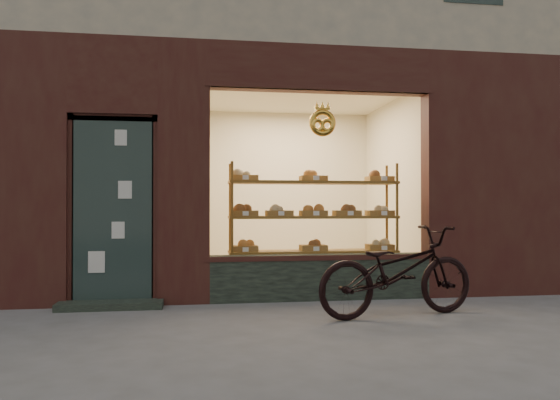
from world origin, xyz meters
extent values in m
plane|color=slate|center=(0.00, 0.00, 0.00)|extent=(90.00, 90.00, 0.00)
cube|color=black|center=(0.45, 2.12, 0.28)|extent=(2.70, 0.25, 0.55)
cube|color=#263433|center=(-2.00, 2.06, 1.10)|extent=(0.90, 0.04, 2.15)
cube|color=black|center=(-2.00, 1.90, 0.04)|extent=(1.15, 0.35, 0.08)
torus|color=gold|center=(0.45, 2.02, 2.15)|extent=(0.33, 0.07, 0.33)
cube|color=brown|center=(0.45, 2.55, 0.05)|extent=(2.20, 0.45, 0.04)
cube|color=brown|center=(0.45, 2.55, 0.55)|extent=(2.20, 0.45, 0.03)
cube|color=brown|center=(0.45, 2.55, 1.00)|extent=(2.20, 0.45, 0.04)
cube|color=brown|center=(0.45, 2.55, 1.45)|extent=(2.20, 0.45, 0.04)
cylinder|color=brown|center=(-0.62, 2.35, 0.85)|extent=(0.04, 0.04, 1.70)
cylinder|color=brown|center=(1.52, 2.35, 0.85)|extent=(0.04, 0.04, 1.70)
cylinder|color=brown|center=(-0.62, 2.75, 0.85)|extent=(0.04, 0.04, 1.70)
cylinder|color=brown|center=(1.52, 2.75, 0.85)|extent=(0.04, 0.04, 1.70)
cube|color=brown|center=(-0.45, 2.55, 0.60)|extent=(0.34, 0.24, 0.07)
sphere|color=#A4521C|center=(-0.45, 2.55, 0.69)|extent=(0.11, 0.11, 0.11)
cube|color=white|center=(-0.45, 2.36, 0.60)|extent=(0.07, 0.01, 0.05)
cube|color=brown|center=(0.45, 2.55, 0.60)|extent=(0.34, 0.24, 0.07)
sphere|color=brown|center=(0.45, 2.55, 0.69)|extent=(0.11, 0.11, 0.11)
cube|color=white|center=(0.45, 2.36, 0.60)|extent=(0.07, 0.01, 0.05)
cube|color=brown|center=(1.35, 2.55, 0.60)|extent=(0.34, 0.24, 0.07)
sphere|color=tan|center=(1.35, 2.55, 0.69)|extent=(0.11, 0.11, 0.11)
cube|color=white|center=(1.35, 2.36, 0.60)|extent=(0.08, 0.01, 0.05)
cube|color=brown|center=(-0.45, 2.55, 1.05)|extent=(0.34, 0.24, 0.07)
sphere|color=brown|center=(-0.45, 2.55, 1.14)|extent=(0.11, 0.11, 0.11)
cube|color=white|center=(-0.45, 2.36, 1.05)|extent=(0.07, 0.01, 0.06)
cube|color=brown|center=(0.00, 2.55, 1.05)|extent=(0.34, 0.24, 0.07)
sphere|color=tan|center=(0.00, 2.55, 1.14)|extent=(0.11, 0.11, 0.11)
cube|color=white|center=(0.00, 2.36, 1.05)|extent=(0.07, 0.01, 0.06)
cube|color=brown|center=(0.45, 2.55, 1.05)|extent=(0.34, 0.24, 0.07)
sphere|color=#A4521C|center=(0.45, 2.55, 1.14)|extent=(0.11, 0.11, 0.11)
cube|color=white|center=(0.45, 2.36, 1.05)|extent=(0.07, 0.01, 0.06)
cube|color=brown|center=(0.90, 2.55, 1.05)|extent=(0.34, 0.24, 0.07)
sphere|color=brown|center=(0.90, 2.55, 1.14)|extent=(0.11, 0.11, 0.11)
cube|color=white|center=(0.90, 2.36, 1.05)|extent=(0.07, 0.01, 0.06)
cube|color=brown|center=(1.35, 2.55, 1.05)|extent=(0.34, 0.24, 0.07)
sphere|color=tan|center=(1.35, 2.55, 1.14)|extent=(0.11, 0.11, 0.11)
cube|color=white|center=(1.35, 2.36, 1.05)|extent=(0.08, 0.01, 0.06)
cube|color=brown|center=(-0.45, 2.55, 1.50)|extent=(0.34, 0.24, 0.07)
sphere|color=tan|center=(-0.45, 2.55, 1.59)|extent=(0.11, 0.11, 0.11)
cube|color=white|center=(-0.45, 2.36, 1.50)|extent=(0.07, 0.01, 0.06)
cube|color=brown|center=(0.45, 2.55, 1.50)|extent=(0.34, 0.24, 0.07)
sphere|color=#A4521C|center=(0.45, 2.55, 1.59)|extent=(0.11, 0.11, 0.11)
cube|color=white|center=(0.45, 2.36, 1.50)|extent=(0.07, 0.01, 0.06)
cube|color=brown|center=(1.35, 2.55, 1.50)|extent=(0.34, 0.24, 0.07)
sphere|color=brown|center=(1.35, 2.55, 1.59)|extent=(0.11, 0.11, 0.11)
cube|color=white|center=(1.35, 2.36, 1.50)|extent=(0.08, 0.01, 0.06)
imported|color=black|center=(1.00, 1.01, 0.47)|extent=(1.87, 0.96, 0.94)
camera|label=1|loc=(-1.05, -4.40, 1.14)|focal=35.00mm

